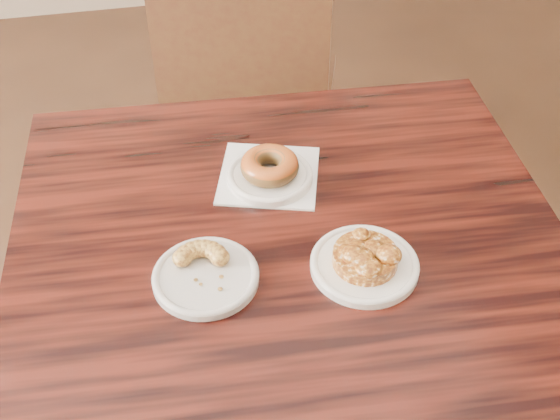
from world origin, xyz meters
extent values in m
cube|color=black|center=(0.27, 0.04, 0.38)|extent=(0.96, 0.96, 0.75)
cube|color=white|center=(0.27, 0.23, 0.75)|extent=(0.22, 0.22, 0.00)
cylinder|color=white|center=(0.27, 0.22, 0.76)|extent=(0.15, 0.15, 0.01)
cylinder|color=silver|center=(0.12, 0.01, 0.76)|extent=(0.16, 0.16, 0.01)
cylinder|color=white|center=(0.37, -0.02, 0.76)|extent=(0.17, 0.17, 0.01)
torus|color=#914315|center=(0.27, 0.22, 0.78)|extent=(0.10, 0.10, 0.04)
camera|label=1|loc=(0.09, -0.72, 1.56)|focal=45.00mm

